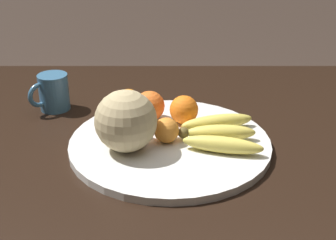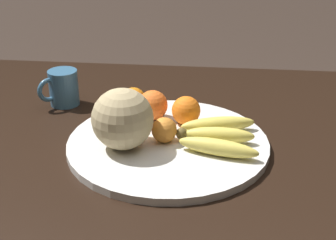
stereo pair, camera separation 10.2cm
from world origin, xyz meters
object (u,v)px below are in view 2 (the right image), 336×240
orange_mid_center (153,105)px  ceramic_mug (63,88)px  orange_front_left (134,99)px  orange_back_left (186,110)px  kitchen_table (142,164)px  melon (123,119)px  fruit_bowl (168,143)px  orange_front_right (164,130)px  banana_bunch (217,135)px

orange_mid_center → ceramic_mug: (-0.26, 0.10, -0.01)m
orange_front_left → orange_back_left: size_ratio=0.89×
kitchen_table → orange_front_left: orange_front_left is taller
melon → orange_back_left: melon is taller
fruit_bowl → orange_front_left: orange_front_left is taller
orange_front_left → orange_mid_center: (0.05, -0.04, 0.01)m
orange_front_right → orange_back_left: bearing=66.4°
fruit_bowl → orange_front_left: (-0.10, 0.15, 0.04)m
kitchen_table → orange_back_left: size_ratio=22.11×
ceramic_mug → orange_back_left: bearing=-19.1°
kitchen_table → ceramic_mug: bearing=147.2°
kitchen_table → orange_mid_center: size_ratio=20.79×
melon → orange_mid_center: bearing=73.0°
banana_bunch → orange_back_left: size_ratio=2.74×
orange_back_left → fruit_bowl: bearing=-110.7°
melon → ceramic_mug: size_ratio=1.36×
kitchen_table → fruit_bowl: bearing=-37.9°
banana_bunch → orange_front_right: (-0.12, -0.01, 0.01)m
melon → orange_front_right: size_ratio=2.36×
orange_mid_center → fruit_bowl: bearing=-65.5°
orange_back_left → melon: bearing=-134.7°
orange_front_left → orange_mid_center: orange_mid_center is taller
melon → fruit_bowl: bearing=22.8°
fruit_bowl → orange_mid_center: 0.12m
orange_front_left → melon: bearing=-86.8°
kitchen_table → orange_front_left: 0.16m
orange_front_right → orange_mid_center: bearing=109.8°
orange_mid_center → orange_back_left: (0.08, -0.02, -0.00)m
orange_front_right → kitchen_table: bearing=135.5°
kitchen_table → orange_front_left: size_ratio=24.77×
melon → kitchen_table: bearing=75.3°
melon → orange_front_right: (0.08, 0.03, -0.04)m
ceramic_mug → melon: bearing=-49.1°
kitchen_table → banana_bunch: bearing=-16.5°
orange_mid_center → ceramic_mug: ceramic_mug is taller
orange_mid_center → orange_front_right: bearing=-70.2°
fruit_bowl → orange_front_left: 0.19m
fruit_bowl → melon: size_ratio=3.38×
melon → ceramic_mug: 0.33m
melon → orange_front_right: 0.10m
orange_back_left → ceramic_mug: 0.36m
orange_front_left → orange_front_right: size_ratio=1.08×
orange_front_right → orange_front_left: bearing=121.5°
melon → orange_mid_center: size_ratio=1.83×
orange_front_left → orange_front_right: bearing=-58.5°
melon → orange_front_left: size_ratio=2.18×
melon → orange_back_left: (0.13, 0.13, -0.03)m
kitchen_table → ceramic_mug: (-0.24, 0.15, 0.13)m
orange_front_right → melon: bearing=-158.8°
kitchen_table → ceramic_mug: size_ratio=15.46×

